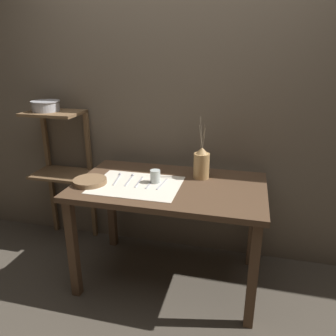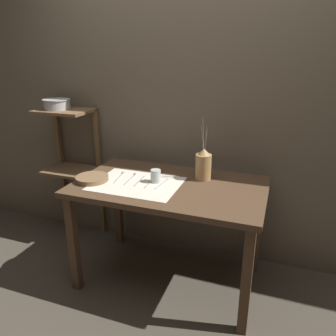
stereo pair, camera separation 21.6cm
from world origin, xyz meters
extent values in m
plane|color=#473F35|center=(0.00, 0.00, 0.00)|extent=(12.00, 12.00, 0.00)
cube|color=brown|center=(0.00, 0.51, 1.20)|extent=(7.00, 0.06, 2.40)
cube|color=#4C3523|center=(0.00, 0.00, 0.77)|extent=(1.34, 0.80, 0.04)
cube|color=#4C3523|center=(-0.61, -0.34, 0.38)|extent=(0.06, 0.06, 0.75)
cube|color=#4C3523|center=(0.61, -0.34, 0.38)|extent=(0.06, 0.06, 0.75)
cube|color=#4C3523|center=(-0.61, 0.34, 0.38)|extent=(0.06, 0.06, 0.75)
cube|color=#4C3523|center=(0.61, 0.34, 0.38)|extent=(0.06, 0.06, 0.75)
cube|color=brown|center=(-1.05, 0.29, 1.20)|extent=(0.46, 0.33, 0.02)
cube|color=brown|center=(-1.05, 0.29, 0.67)|extent=(0.46, 0.33, 0.02)
cube|color=brown|center=(-1.26, 0.44, 0.61)|extent=(0.04, 0.04, 1.21)
cube|color=brown|center=(-0.84, 0.44, 0.61)|extent=(0.04, 0.04, 1.21)
cube|color=beige|center=(-0.22, -0.07, 0.80)|extent=(0.61, 0.46, 0.00)
cylinder|color=#A87F4C|center=(0.20, 0.18, 0.89)|extent=(0.12, 0.12, 0.19)
cone|color=#A87F4C|center=(0.20, 0.18, 1.01)|extent=(0.09, 0.09, 0.05)
cylinder|color=brown|center=(0.21, 0.19, 1.10)|extent=(0.01, 0.02, 0.13)
cylinder|color=brown|center=(0.21, 0.18, 1.11)|extent=(0.02, 0.04, 0.17)
cylinder|color=brown|center=(0.19, 0.16, 1.11)|extent=(0.03, 0.03, 0.16)
cylinder|color=brown|center=(0.20, 0.18, 1.09)|extent=(0.03, 0.02, 0.12)
cylinder|color=brown|center=(0.19, 0.18, 1.14)|extent=(0.03, 0.03, 0.22)
cylinder|color=brown|center=(-0.55, -0.13, 0.81)|extent=(0.24, 0.24, 0.04)
cylinder|color=#B7C1BC|center=(-0.10, 0.00, 0.84)|extent=(0.07, 0.07, 0.09)
cube|color=#A8A8AD|center=(-0.39, -0.02, 0.80)|extent=(0.04, 0.21, 0.00)
sphere|color=#A8A8AD|center=(-0.40, 0.08, 0.80)|extent=(0.02, 0.02, 0.02)
cube|color=#A8A8AD|center=(-0.30, -0.02, 0.80)|extent=(0.03, 0.21, 0.00)
sphere|color=#A8A8AD|center=(-0.30, 0.08, 0.80)|extent=(0.02, 0.02, 0.02)
cube|color=#A8A8AD|center=(-0.22, -0.02, 0.80)|extent=(0.02, 0.21, 0.00)
cube|color=#A8A8AD|center=(-0.13, -0.03, 0.80)|extent=(0.02, 0.21, 0.00)
cube|color=#A8A8AD|center=(-0.05, -0.02, 0.80)|extent=(0.03, 0.21, 0.00)
cylinder|color=#A8A8AD|center=(-1.12, 0.29, 1.26)|extent=(0.22, 0.22, 0.09)
cylinder|color=#A8A8AD|center=(-1.12, 0.29, 1.30)|extent=(0.23, 0.23, 0.01)
camera|label=1|loc=(0.51, -2.08, 1.68)|focal=35.00mm
camera|label=2|loc=(0.72, -2.02, 1.68)|focal=35.00mm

